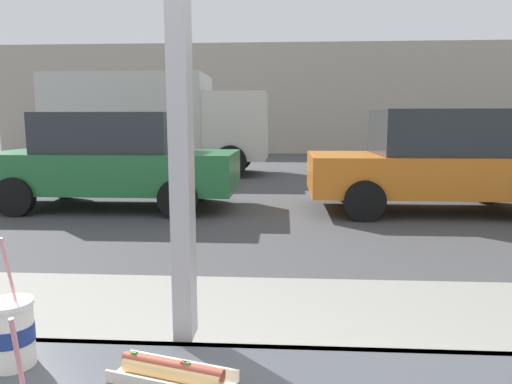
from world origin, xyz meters
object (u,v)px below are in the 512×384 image
at_px(box_truck, 155,120).
at_px(parked_car_green, 114,160).
at_px(parked_car_orange, 437,161).
at_px(soda_cup_right, 11,332).
at_px(hotdog_tray_far, 172,372).

bearing_deg(box_truck, parked_car_green, -82.12).
bearing_deg(parked_car_orange, soda_cup_right, -114.55).
height_order(parked_car_orange, box_truck, box_truck).
height_order(parked_car_green, parked_car_orange, parked_car_orange).
xyz_separation_m(soda_cup_right, parked_car_orange, (3.23, 7.07, -0.17)).
xyz_separation_m(parked_car_green, parked_car_orange, (5.62, 0.00, 0.01)).
height_order(soda_cup_right, box_truck, box_truck).
height_order(hotdog_tray_far, parked_car_orange, parked_car_orange).
bearing_deg(hotdog_tray_far, soda_cup_right, 173.03).
distance_m(parked_car_green, box_truck, 5.60).
bearing_deg(parked_car_green, parked_car_orange, 0.00).
relative_size(soda_cup_right, parked_car_orange, 0.07).
bearing_deg(hotdog_tray_far, box_truck, 105.70).
bearing_deg(soda_cup_right, parked_car_green, 108.71).
relative_size(soda_cup_right, box_truck, 0.05).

